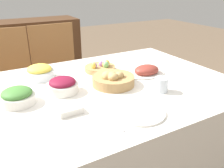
{
  "coord_description": "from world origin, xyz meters",
  "views": [
    {
      "loc": [
        -0.59,
        -1.18,
        1.32
      ],
      "look_at": [
        0.03,
        -0.09,
        0.78
      ],
      "focal_mm": 38.0,
      "sensor_mm": 36.0,
      "label": 1
    }
  ],
  "objects": [
    {
      "name": "fork",
      "position": [
        -0.13,
        -0.38,
        0.74
      ],
      "size": [
        0.01,
        0.19,
        0.0
      ],
      "rotation": [
        0.0,
        0.0,
        0.02
      ],
      "color": "silver",
      "rests_on": "dining_table"
    },
    {
      "name": "chair_far_left",
      "position": [
        -0.44,
        0.92,
        0.51
      ],
      "size": [
        0.46,
        0.46,
        0.96
      ],
      "rotation": [
        0.0,
        0.0,
        -0.11
      ],
      "color": "brown",
      "rests_on": "ground"
    },
    {
      "name": "spoon",
      "position": [
        0.2,
        -0.38,
        0.74
      ],
      "size": [
        0.01,
        0.19,
        0.0
      ],
      "rotation": [
        0.0,
        0.0,
        -0.02
      ],
      "color": "silver",
      "rests_on": "dining_table"
    },
    {
      "name": "sideboard",
      "position": [
        -0.16,
        1.85,
        0.45
      ],
      "size": [
        1.43,
        0.44,
        0.9
      ],
      "color": "#4C2D19",
      "rests_on": "ground"
    },
    {
      "name": "chair_far_center",
      "position": [
        0.01,
        0.92,
        0.51
      ],
      "size": [
        0.42,
        0.42,
        0.96
      ],
      "rotation": [
        0.0,
        0.0,
        -0.0
      ],
      "color": "brown",
      "rests_on": "ground"
    },
    {
      "name": "egg_basket",
      "position": [
        0.12,
        0.24,
        0.76
      ],
      "size": [
        0.22,
        0.22,
        0.08
      ],
      "color": "#AD8451",
      "rests_on": "dining_table"
    },
    {
      "name": "dinner_plate",
      "position": [
        0.02,
        -0.38,
        0.74
      ],
      "size": [
        0.25,
        0.25,
        0.01
      ],
      "color": "silver",
      "rests_on": "dining_table"
    },
    {
      "name": "knife",
      "position": [
        0.17,
        -0.38,
        0.74
      ],
      "size": [
        0.01,
        0.19,
        0.0
      ],
      "rotation": [
        0.0,
        0.0,
        0.02
      ],
      "color": "silver",
      "rests_on": "dining_table"
    },
    {
      "name": "ham_platter",
      "position": [
        0.37,
        0.03,
        0.76
      ],
      "size": [
        0.28,
        0.19,
        0.07
      ],
      "color": "silver",
      "rests_on": "dining_table"
    },
    {
      "name": "bread_basket",
      "position": [
        0.07,
        -0.02,
        0.77
      ],
      "size": [
        0.26,
        0.26,
        0.1
      ],
      "color": "#AD8451",
      "rests_on": "dining_table"
    },
    {
      "name": "drinking_cup",
      "position": [
        0.27,
        -0.24,
        0.78
      ],
      "size": [
        0.08,
        0.08,
        0.08
      ],
      "color": "silver",
      "rests_on": "dining_table"
    },
    {
      "name": "green_salad_bowl",
      "position": [
        -0.47,
        0.01,
        0.78
      ],
      "size": [
        0.18,
        0.18,
        0.09
      ],
      "color": "silver",
      "rests_on": "dining_table"
    },
    {
      "name": "pineapple_bowl",
      "position": [
        -0.28,
        0.31,
        0.78
      ],
      "size": [
        0.19,
        0.19,
        0.09
      ],
      "color": "silver",
      "rests_on": "dining_table"
    },
    {
      "name": "beet_salad_bowl",
      "position": [
        -0.22,
        0.03,
        0.78
      ],
      "size": [
        0.18,
        0.18,
        0.09
      ],
      "color": "silver",
      "rests_on": "dining_table"
    },
    {
      "name": "butter_dish",
      "position": [
        -0.27,
        -0.22,
        0.75
      ],
      "size": [
        0.12,
        0.07,
        0.03
      ],
      "color": "silver",
      "rests_on": "dining_table"
    },
    {
      "name": "dining_table",
      "position": [
        0.0,
        0.0,
        0.37
      ],
      "size": [
        1.67,
        1.15,
        0.74
      ],
      "color": "white",
      "rests_on": "ground"
    }
  ]
}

